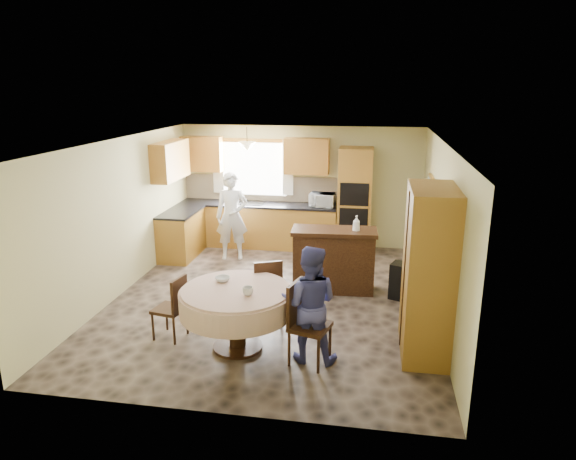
% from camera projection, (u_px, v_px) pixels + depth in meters
% --- Properties ---
extents(floor, '(5.00, 6.00, 0.01)m').
position_uv_depth(floor, '(273.00, 299.00, 8.22)').
color(floor, brown).
rests_on(floor, ground).
extents(ceiling, '(5.00, 6.00, 0.01)m').
position_uv_depth(ceiling, '(272.00, 142.00, 7.53)').
color(ceiling, white).
rests_on(ceiling, wall_back).
extents(wall_back, '(5.00, 0.02, 2.50)m').
position_uv_depth(wall_back, '(300.00, 186.00, 10.72)').
color(wall_back, tan).
rests_on(wall_back, floor).
extents(wall_front, '(5.00, 0.02, 2.50)m').
position_uv_depth(wall_front, '(213.00, 303.00, 5.03)').
color(wall_front, tan).
rests_on(wall_front, floor).
extents(wall_left, '(0.02, 6.00, 2.50)m').
position_uv_depth(wall_left, '(121.00, 217.00, 8.27)').
color(wall_left, tan).
rests_on(wall_left, floor).
extents(wall_right, '(0.02, 6.00, 2.50)m').
position_uv_depth(wall_right, '(440.00, 231.00, 7.47)').
color(wall_right, tan).
rests_on(wall_right, floor).
extents(window, '(1.40, 0.03, 1.10)m').
position_uv_depth(window, '(253.00, 169.00, 10.76)').
color(window, white).
rests_on(window, wall_back).
extents(curtain_left, '(0.22, 0.02, 1.15)m').
position_uv_depth(curtain_left, '(218.00, 166.00, 10.82)').
color(curtain_left, white).
rests_on(curtain_left, wall_back).
extents(curtain_right, '(0.22, 0.02, 1.15)m').
position_uv_depth(curtain_right, '(288.00, 168.00, 10.58)').
color(curtain_right, white).
rests_on(curtain_right, wall_back).
extents(base_cab_back, '(3.30, 0.60, 0.88)m').
position_uv_depth(base_cab_back, '(258.00, 226.00, 10.79)').
color(base_cab_back, '#B87F31').
rests_on(base_cab_back, floor).
extents(counter_back, '(3.30, 0.64, 0.04)m').
position_uv_depth(counter_back, '(258.00, 204.00, 10.66)').
color(counter_back, black).
rests_on(counter_back, base_cab_back).
extents(base_cab_left, '(0.60, 1.20, 0.88)m').
position_uv_depth(base_cab_left, '(182.00, 235.00, 10.15)').
color(base_cab_left, '#B87F31').
rests_on(base_cab_left, floor).
extents(counter_left, '(0.64, 1.20, 0.04)m').
position_uv_depth(counter_left, '(180.00, 212.00, 10.03)').
color(counter_left, black).
rests_on(counter_left, base_cab_left).
extents(backsplash, '(3.30, 0.02, 0.55)m').
position_uv_depth(backsplash, '(261.00, 189.00, 10.86)').
color(backsplash, beige).
rests_on(backsplash, wall_back).
extents(wall_cab_left, '(0.85, 0.33, 0.72)m').
position_uv_depth(wall_cab_left, '(202.00, 154.00, 10.70)').
color(wall_cab_left, gold).
rests_on(wall_cab_left, wall_back).
extents(wall_cab_right, '(0.90, 0.33, 0.72)m').
position_uv_depth(wall_cab_right, '(307.00, 156.00, 10.35)').
color(wall_cab_right, gold).
rests_on(wall_cab_right, wall_back).
extents(wall_cab_side, '(0.33, 1.20, 0.72)m').
position_uv_depth(wall_cab_side, '(170.00, 160.00, 9.77)').
color(wall_cab_side, gold).
rests_on(wall_cab_side, wall_left).
extents(oven_tower, '(0.66, 0.62, 2.12)m').
position_uv_depth(oven_tower, '(355.00, 201.00, 10.29)').
color(oven_tower, '#B87F31').
rests_on(oven_tower, floor).
extents(oven_upper, '(0.56, 0.01, 0.45)m').
position_uv_depth(oven_upper, '(354.00, 195.00, 9.94)').
color(oven_upper, black).
rests_on(oven_upper, oven_tower).
extents(oven_lower, '(0.56, 0.01, 0.45)m').
position_uv_depth(oven_lower, '(353.00, 219.00, 10.08)').
color(oven_lower, black).
rests_on(oven_lower, oven_tower).
extents(pendant, '(0.36, 0.36, 0.18)m').
position_uv_depth(pendant, '(247.00, 146.00, 10.16)').
color(pendant, beige).
rests_on(pendant, ceiling).
extents(sideboard, '(1.41, 0.65, 0.98)m').
position_uv_depth(sideboard, '(334.00, 262.00, 8.46)').
color(sideboard, '#3A2210').
rests_on(sideboard, floor).
extents(space_heater, '(0.50, 0.43, 0.58)m').
position_uv_depth(space_heater, '(404.00, 282.00, 8.14)').
color(space_heater, black).
rests_on(space_heater, floor).
extents(cupboard, '(0.56, 1.12, 2.14)m').
position_uv_depth(cupboard, '(428.00, 273.00, 6.34)').
color(cupboard, '#B87F31').
rests_on(cupboard, floor).
extents(dining_table, '(1.45, 1.45, 0.83)m').
position_uv_depth(dining_table, '(236.00, 302.00, 6.52)').
color(dining_table, '#3A2210').
rests_on(dining_table, floor).
extents(chair_left, '(0.44, 0.44, 0.88)m').
position_uv_depth(chair_left, '(174.00, 305.00, 6.83)').
color(chair_left, '#3A2210').
rests_on(chair_left, floor).
extents(chair_back, '(0.55, 0.55, 0.97)m').
position_uv_depth(chair_back, '(267.00, 288.00, 7.25)').
color(chair_back, '#3A2210').
rests_on(chair_back, floor).
extents(chair_right, '(0.55, 0.55, 1.03)m').
position_uv_depth(chair_right, '(304.00, 319.00, 6.24)').
color(chair_right, '#3A2210').
rests_on(chair_right, floor).
extents(framed_picture, '(0.06, 0.54, 0.45)m').
position_uv_depth(framed_picture, '(430.00, 189.00, 8.72)').
color(framed_picture, gold).
rests_on(framed_picture, wall_right).
extents(microwave, '(0.52, 0.37, 0.27)m').
position_uv_depth(microwave, '(322.00, 200.00, 10.36)').
color(microwave, silver).
rests_on(microwave, counter_back).
extents(person_sink, '(0.69, 0.53, 1.70)m').
position_uv_depth(person_sink, '(232.00, 216.00, 9.92)').
color(person_sink, silver).
rests_on(person_sink, floor).
extents(person_dining, '(0.73, 0.57, 1.48)m').
position_uv_depth(person_dining, '(309.00, 304.00, 6.24)').
color(person_dining, '#3D4087').
rests_on(person_dining, floor).
extents(bowl_sideboard, '(0.28, 0.28, 0.05)m').
position_uv_depth(bowl_sideboard, '(309.00, 231.00, 8.38)').
color(bowl_sideboard, '#B2B2B2').
rests_on(bowl_sideboard, sideboard).
extents(bottle_sideboard, '(0.15, 0.15, 0.31)m').
position_uv_depth(bottle_sideboard, '(356.00, 225.00, 8.23)').
color(bottle_sideboard, silver).
rests_on(bottle_sideboard, sideboard).
extents(cup_table, '(0.14, 0.14, 0.11)m').
position_uv_depth(cup_table, '(248.00, 291.00, 6.27)').
color(cup_table, '#B2B2B2').
rests_on(cup_table, dining_table).
extents(bowl_table, '(0.25, 0.25, 0.06)m').
position_uv_depth(bowl_table, '(223.00, 279.00, 6.71)').
color(bowl_table, '#B2B2B2').
rests_on(bowl_table, dining_table).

